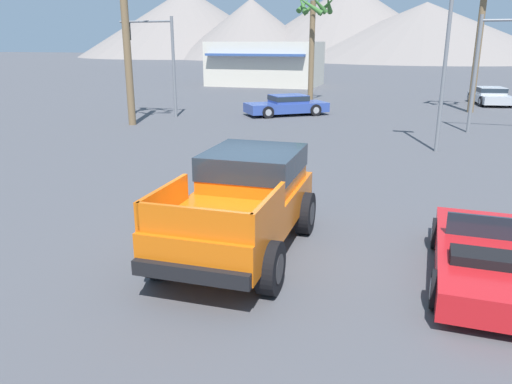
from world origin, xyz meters
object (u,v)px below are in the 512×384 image
red_convertible_car (493,260)px  street_lamp_post (449,30)px  parked_car_silver (490,96)px  orange_pickup_truck (245,196)px  traffic_light_main (152,48)px  parked_car_blue (287,105)px  palm_tree_short (314,22)px

red_convertible_car → street_lamp_post: street_lamp_post is taller
red_convertible_car → parked_car_silver: (2.86, 27.86, 0.18)m
parked_car_silver → orange_pickup_truck: bearing=64.7°
traffic_light_main → parked_car_blue: bearing=-159.5°
orange_pickup_truck → parked_car_silver: 28.71m
red_convertible_car → parked_car_blue: bearing=115.6°
palm_tree_short → red_convertible_car: bearing=-71.3°
parked_car_silver → traffic_light_main: bearing=22.0°
orange_pickup_truck → street_lamp_post: street_lamp_post is taller
parked_car_silver → palm_tree_short: (-11.48, -2.42, 4.67)m
traffic_light_main → palm_tree_short: (6.91, 9.25, 1.58)m
orange_pickup_truck → parked_car_blue: orange_pickup_truck is taller
traffic_light_main → red_convertible_car: bearing=133.8°
street_lamp_post → palm_tree_short: street_lamp_post is taller
traffic_light_main → street_lamp_post: street_lamp_post is taller
orange_pickup_truck → parked_car_blue: size_ratio=1.04×
orange_pickup_truck → parked_car_silver: orange_pickup_truck is taller
orange_pickup_truck → street_lamp_post: size_ratio=0.67×
traffic_light_main → street_lamp_post: (14.81, -5.12, 0.72)m
traffic_light_main → parked_car_silver: bearing=-147.6°
orange_pickup_truck → palm_tree_short: palm_tree_short is taller
orange_pickup_truck → palm_tree_short: size_ratio=0.70×
parked_car_blue → traffic_light_main: 8.00m
parked_car_blue → palm_tree_short: 8.14m
orange_pickup_truck → red_convertible_car: (4.55, -0.13, -0.67)m
street_lamp_post → palm_tree_short: bearing=118.8°
orange_pickup_truck → parked_car_blue: (-4.07, 18.65, -0.49)m
parked_car_silver → street_lamp_post: (-3.59, -16.79, 3.81)m
parked_car_blue → orange_pickup_truck: bearing=155.1°
parked_car_silver → street_lamp_post: 17.59m
palm_tree_short → parked_car_blue: bearing=-90.0°
traffic_light_main → palm_tree_short: size_ratio=0.76×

